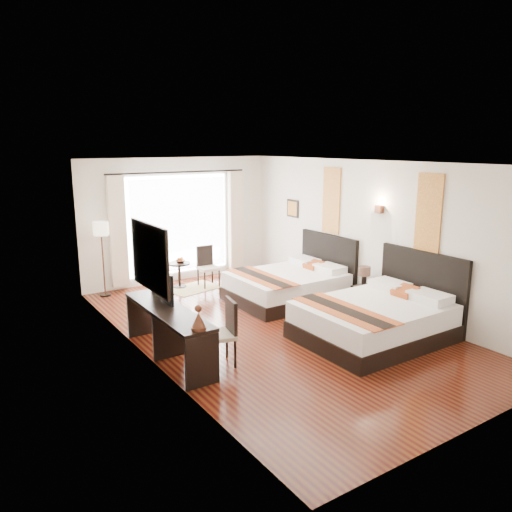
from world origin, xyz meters
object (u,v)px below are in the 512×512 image
vase (375,285)px  window_chair (208,274)px  desk_chair (220,345)px  nightstand (367,299)px  fruit_bowl (180,261)px  table_lamp (364,272)px  floor_lamp (101,234)px  television (156,286)px  bed_far (290,284)px  bed_near (377,318)px  console_desk (168,333)px  side_table (179,275)px

vase → window_chair: window_chair is taller
desk_chair → nightstand: bearing=-159.6°
nightstand → fruit_bowl: 4.10m
table_lamp → floor_lamp: (-3.79, 3.63, 0.57)m
nightstand → television: television is taller
nightstand → television: 4.06m
television → desk_chair: size_ratio=0.87×
window_chair → nightstand: bearing=31.1°
vase → floor_lamp: 5.49m
bed_far → desk_chair: 3.26m
television → bed_near: bearing=-116.0°
floor_lamp → fruit_bowl: (1.60, -0.28, -0.73)m
table_lamp → desk_chair: (-3.42, -0.58, -0.45)m
console_desk → fruit_bowl: 3.75m
bed_far → fruit_bowl: bed_far is taller
table_lamp → television: (-3.92, 0.48, 0.25)m
table_lamp → console_desk: bearing=179.4°
nightstand → window_chair: window_chair is taller
desk_chair → fruit_bowl: desk_chair is taller
bed_far → nightstand: 1.56m
vase → desk_chair: desk_chair is taller
console_desk → fruit_bowl: bearing=62.3°
bed_far → fruit_bowl: bearing=125.0°
bed_near → bed_far: size_ratio=1.06×
vase → side_table: vase is taller
desk_chair → fruit_bowl: 4.13m
nightstand → fruit_bowl: fruit_bowl is taller
nightstand → bed_far: bearing=120.2°
television → vase: bearing=-99.6°
bed_far → fruit_bowl: size_ratio=10.14×
nightstand → console_desk: console_desk is taller
table_lamp → floor_lamp: 5.28m
bed_near → floor_lamp: (-2.98, 4.74, 0.97)m
bed_near → table_lamp: 1.43m
bed_near → fruit_bowl: size_ratio=10.72×
console_desk → bed_far: bearing=21.3°
side_table → window_chair: 0.63m
console_desk → desk_chair: desk_chair is taller
bed_far → table_lamp: (0.75, -1.29, 0.42)m
bed_near → floor_lamp: 5.69m
nightstand → table_lamp: bearing=120.0°
bed_far → nightstand: bed_far is taller
desk_chair → window_chair: bearing=-103.8°
bed_near → vase: bearing=46.2°
table_lamp → side_table: 4.06m
bed_near → floor_lamp: floor_lamp is taller
side_table → window_chair: bearing=-25.2°
table_lamp → floor_lamp: bearing=136.3°
bed_far → console_desk: size_ratio=1.00×
window_chair → console_desk: bearing=-34.1°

